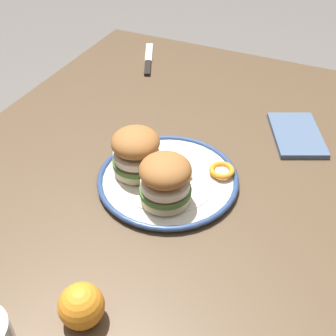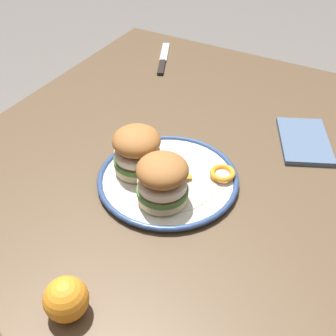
% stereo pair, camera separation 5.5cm
% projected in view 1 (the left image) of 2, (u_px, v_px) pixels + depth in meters
% --- Properties ---
extents(dining_table, '(1.36, 0.95, 0.77)m').
position_uv_depth(dining_table, '(152.00, 213.00, 0.99)').
color(dining_table, brown).
rests_on(dining_table, ground).
extents(dinner_plate, '(0.30, 0.30, 0.02)m').
position_uv_depth(dinner_plate, '(168.00, 179.00, 0.91)').
color(dinner_plate, silver).
rests_on(dinner_plate, dining_table).
extents(sandwich_half_left, '(0.14, 0.14, 0.10)m').
position_uv_depth(sandwich_half_left, '(165.00, 180.00, 0.82)').
color(sandwich_half_left, beige).
rests_on(sandwich_half_left, dinner_plate).
extents(sandwich_half_right, '(0.13, 0.13, 0.10)m').
position_uv_depth(sandwich_half_right, '(137.00, 150.00, 0.89)').
color(sandwich_half_right, beige).
rests_on(sandwich_half_right, dinner_plate).
extents(orange_peel_curled, '(0.07, 0.07, 0.01)m').
position_uv_depth(orange_peel_curled, '(222.00, 170.00, 0.91)').
color(orange_peel_curled, orange).
rests_on(orange_peel_curled, dinner_plate).
extents(orange_peel_strip_long, '(0.04, 0.08, 0.01)m').
position_uv_depth(orange_peel_strip_long, '(174.00, 173.00, 0.91)').
color(orange_peel_strip_long, orange).
rests_on(orange_peel_strip_long, dinner_plate).
extents(whole_orange, '(0.07, 0.07, 0.07)m').
position_uv_depth(whole_orange, '(81.00, 306.00, 0.65)').
color(whole_orange, orange).
rests_on(whole_orange, dining_table).
extents(table_knife, '(0.21, 0.11, 0.01)m').
position_uv_depth(table_knife, '(148.00, 61.00, 1.35)').
color(table_knife, silver).
rests_on(table_knife, dining_table).
extents(folded_napkin, '(0.21, 0.17, 0.01)m').
position_uv_depth(folded_napkin, '(297.00, 135.00, 1.04)').
color(folded_napkin, slate).
rests_on(folded_napkin, dining_table).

